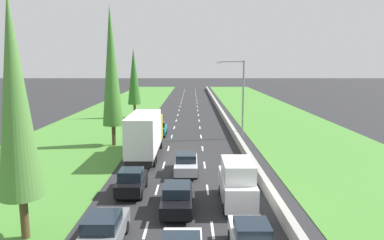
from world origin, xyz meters
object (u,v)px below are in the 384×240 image
(white_van_right_lane, at_px, (236,182))
(grey_sedan_left_lane, at_px, (102,231))
(poplar_tree_third, at_px, (132,77))
(street_light_mast, at_px, (239,94))
(white_box_truck_left_lane, at_px, (144,134))
(teal_hatchback_left_lane, at_px, (158,129))
(poplar_tree_second, at_px, (110,67))
(black_sedan_centre_lane, at_px, (176,197))
(silver_sedan_centre_lane, at_px, (185,163))
(white_hatchback_right_lane_second, at_px, (249,239))
(black_hatchback_left_lane, at_px, (130,181))
(poplar_tree_nearest, at_px, (13,99))

(white_van_right_lane, bearing_deg, grey_sedan_left_lane, -143.07)
(grey_sedan_left_lane, xyz_separation_m, white_van_right_lane, (6.97, 5.24, 0.59))
(poplar_tree_third, bearing_deg, street_light_mast, -47.35)
(white_box_truck_left_lane, relative_size, street_light_mast, 1.04)
(teal_hatchback_left_lane, distance_m, poplar_tree_second, 10.16)
(black_sedan_centre_lane, xyz_separation_m, poplar_tree_third, (-8.34, 36.49, 5.75))
(black_sedan_centre_lane, distance_m, white_van_right_lane, 3.82)
(teal_hatchback_left_lane, bearing_deg, grey_sedan_left_lane, -90.41)
(grey_sedan_left_lane, xyz_separation_m, silver_sedan_centre_lane, (3.73, 11.53, 0.00))
(silver_sedan_centre_lane, bearing_deg, poplar_tree_third, 106.68)
(white_hatchback_right_lane_second, height_order, black_sedan_centre_lane, white_hatchback_right_lane_second)
(white_box_truck_left_lane, relative_size, silver_sedan_centre_lane, 2.09)
(white_van_right_lane, bearing_deg, poplar_tree_third, 108.66)
(white_hatchback_right_lane_second, height_order, black_hatchback_left_lane, same)
(white_hatchback_right_lane_second, relative_size, grey_sedan_left_lane, 0.87)
(poplar_tree_third, bearing_deg, silver_sedan_centre_lane, -73.32)
(grey_sedan_left_lane, bearing_deg, black_hatchback_left_lane, 88.72)
(white_van_right_lane, relative_size, teal_hatchback_left_lane, 1.26)
(black_hatchback_left_lane, bearing_deg, grey_sedan_left_lane, -91.28)
(poplar_tree_second, bearing_deg, poplar_tree_nearest, -89.94)
(black_sedan_centre_lane, relative_size, grey_sedan_left_lane, 1.00)
(white_box_truck_left_lane, distance_m, poplar_tree_second, 8.79)
(poplar_tree_nearest, bearing_deg, grey_sedan_left_lane, -11.75)
(black_sedan_centre_lane, distance_m, silver_sedan_centre_lane, 7.26)
(grey_sedan_left_lane, height_order, white_box_truck_left_lane, white_box_truck_left_lane)
(black_sedan_centre_lane, distance_m, teal_hatchback_left_lane, 22.43)
(white_hatchback_right_lane_second, xyz_separation_m, white_van_right_lane, (0.13, 6.05, 0.56))
(silver_sedan_centre_lane, xyz_separation_m, poplar_tree_second, (-7.84, 9.62, 7.51))
(street_light_mast, bearing_deg, white_box_truck_left_lane, -139.26)
(silver_sedan_centre_lane, bearing_deg, street_light_mast, 65.66)
(black_hatchback_left_lane, xyz_separation_m, white_box_truck_left_lane, (-0.27, 9.23, 1.35))
(grey_sedan_left_lane, distance_m, poplar_tree_nearest, 7.48)
(white_van_right_lane, height_order, teal_hatchback_left_lane, white_van_right_lane)
(white_hatchback_right_lane_second, xyz_separation_m, black_hatchback_left_lane, (-6.68, 7.88, 0.00))
(white_box_truck_left_lane, bearing_deg, grey_sedan_left_lane, -89.59)
(grey_sedan_left_lane, bearing_deg, street_light_mast, 68.58)
(white_hatchback_right_lane_second, height_order, poplar_tree_nearest, poplar_tree_nearest)
(white_box_truck_left_lane, xyz_separation_m, poplar_tree_second, (-3.99, 4.86, 6.14))
(white_box_truck_left_lane, bearing_deg, black_hatchback_left_lane, -88.30)
(poplar_tree_second, bearing_deg, white_van_right_lane, -55.16)
(poplar_tree_nearest, xyz_separation_m, street_light_mast, (13.81, 23.92, -1.78))
(grey_sedan_left_lane, distance_m, teal_hatchback_left_lane, 26.50)
(street_light_mast, bearing_deg, poplar_tree_third, 132.65)
(grey_sedan_left_lane, distance_m, silver_sedan_centre_lane, 12.12)
(grey_sedan_left_lane, relative_size, teal_hatchback_left_lane, 1.15)
(white_box_truck_left_lane, distance_m, white_van_right_lane, 13.16)
(street_light_mast, bearing_deg, white_hatchback_right_lane_second, -96.42)
(white_box_truck_left_lane, height_order, teal_hatchback_left_lane, white_box_truck_left_lane)
(black_hatchback_left_lane, height_order, poplar_tree_nearest, poplar_tree_nearest)
(grey_sedan_left_lane, xyz_separation_m, white_box_truck_left_lane, (-0.12, 16.30, 1.37))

